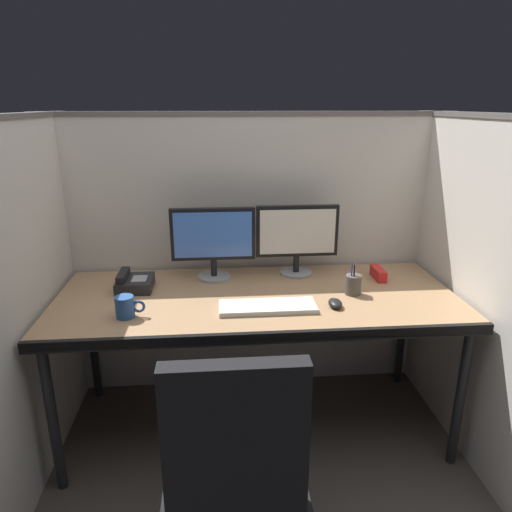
# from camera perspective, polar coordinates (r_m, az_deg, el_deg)

# --- Properties ---
(ground_plane) EXTENTS (8.00, 8.00, 0.00)m
(ground_plane) POSITION_cam_1_polar(r_m,az_deg,el_deg) (2.38, 0.79, -24.39)
(ground_plane) COLOR #423D38
(cubicle_partition_rear) EXTENTS (2.21, 0.06, 1.57)m
(cubicle_partition_rear) POSITION_cam_1_polar(r_m,az_deg,el_deg) (2.63, -0.73, -0.04)
(cubicle_partition_rear) COLOR beige
(cubicle_partition_rear) RESTS_ON ground
(cubicle_partition_left) EXTENTS (0.06, 1.41, 1.57)m
(cubicle_partition_left) POSITION_cam_1_polar(r_m,az_deg,el_deg) (2.26, -25.73, -4.99)
(cubicle_partition_left) COLOR beige
(cubicle_partition_left) RESTS_ON ground
(cubicle_partition_right) EXTENTS (0.06, 1.41, 1.57)m
(cubicle_partition_right) POSITION_cam_1_polar(r_m,az_deg,el_deg) (2.42, 24.61, -3.42)
(cubicle_partition_right) COLOR beige
(cubicle_partition_right) RESTS_ON ground
(desk) EXTENTS (1.90, 0.80, 0.74)m
(desk) POSITION_cam_1_polar(r_m,az_deg,el_deg) (2.24, 0.14, -6.09)
(desk) COLOR #997551
(desk) RESTS_ON ground
(office_chair) EXTENTS (0.52, 0.52, 0.97)m
(office_chair) POSITION_cam_1_polar(r_m,az_deg,el_deg) (1.72, -2.55, -28.27)
(office_chair) COLOR black
(office_chair) RESTS_ON ground
(monitor_left) EXTENTS (0.43, 0.17, 0.37)m
(monitor_left) POSITION_cam_1_polar(r_m,az_deg,el_deg) (2.38, -5.28, 2.15)
(monitor_left) COLOR gray
(monitor_left) RESTS_ON desk
(monitor_right) EXTENTS (0.43, 0.17, 0.37)m
(monitor_right) POSITION_cam_1_polar(r_m,az_deg,el_deg) (2.44, 5.05, 2.55)
(monitor_right) COLOR gray
(monitor_right) RESTS_ON desk
(keyboard_main) EXTENTS (0.43, 0.15, 0.02)m
(keyboard_main) POSITION_cam_1_polar(r_m,az_deg,el_deg) (2.08, 1.42, -6.24)
(keyboard_main) COLOR silver
(keyboard_main) RESTS_ON desk
(computer_mouse) EXTENTS (0.06, 0.10, 0.04)m
(computer_mouse) POSITION_cam_1_polar(r_m,az_deg,el_deg) (2.13, 9.68, -5.73)
(computer_mouse) COLOR black
(computer_mouse) RESTS_ON desk
(desk_phone) EXTENTS (0.17, 0.19, 0.09)m
(desk_phone) POSITION_cam_1_polar(r_m,az_deg,el_deg) (2.37, -14.74, -3.17)
(desk_phone) COLOR black
(desk_phone) RESTS_ON desk
(pen_cup) EXTENTS (0.08, 0.08, 0.16)m
(pen_cup) POSITION_cam_1_polar(r_m,az_deg,el_deg) (2.27, 11.82, -3.44)
(pen_cup) COLOR #4C4742
(pen_cup) RESTS_ON desk
(coffee_mug) EXTENTS (0.13, 0.08, 0.09)m
(coffee_mug) POSITION_cam_1_polar(r_m,az_deg,el_deg) (2.07, -15.68, -6.02)
(coffee_mug) COLOR #264C8C
(coffee_mug) RESTS_ON desk
(red_stapler) EXTENTS (0.04, 0.15, 0.06)m
(red_stapler) POSITION_cam_1_polar(r_m,az_deg,el_deg) (2.51, 14.75, -2.07)
(red_stapler) COLOR red
(red_stapler) RESTS_ON desk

